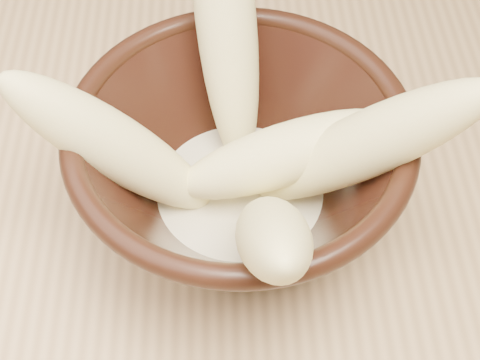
# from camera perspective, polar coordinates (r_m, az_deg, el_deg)

# --- Properties ---
(bowl) EXTENTS (0.23, 0.23, 0.12)m
(bowl) POSITION_cam_1_polar(r_m,az_deg,el_deg) (0.45, 0.00, 0.78)
(bowl) COLOR black
(bowl) RESTS_ON table
(milk_puddle) EXTENTS (0.13, 0.13, 0.02)m
(milk_puddle) POSITION_cam_1_polar(r_m,az_deg,el_deg) (0.48, 0.00, -1.40)
(milk_puddle) COLOR beige
(milk_puddle) RESTS_ON bowl
(banana_upright) EXTENTS (0.06, 0.15, 0.20)m
(banana_upright) POSITION_cam_1_polar(r_m,az_deg,el_deg) (0.46, -1.24, 13.79)
(banana_upright) COLOR #F2E48F
(banana_upright) RESTS_ON bowl
(banana_left) EXTENTS (0.15, 0.05, 0.15)m
(banana_left) POSITION_cam_1_polar(r_m,az_deg,el_deg) (0.43, -10.72, 2.88)
(banana_left) COLOR #F2E48F
(banana_left) RESTS_ON bowl
(banana_right) EXTENTS (0.16, 0.08, 0.16)m
(banana_right) POSITION_cam_1_polar(r_m,az_deg,el_deg) (0.42, 10.33, 2.85)
(banana_right) COLOR #F2E48F
(banana_right) RESTS_ON bowl
(banana_across) EXTENTS (0.16, 0.06, 0.09)m
(banana_across) POSITION_cam_1_polar(r_m,az_deg,el_deg) (0.44, 3.77, 2.15)
(banana_across) COLOR #F2E48F
(banana_across) RESTS_ON bowl
(banana_front) EXTENTS (0.04, 0.14, 0.16)m
(banana_front) POSITION_cam_1_polar(r_m,az_deg,el_deg) (0.38, 2.74, -4.77)
(banana_front) COLOR #F2E48F
(banana_front) RESTS_ON bowl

